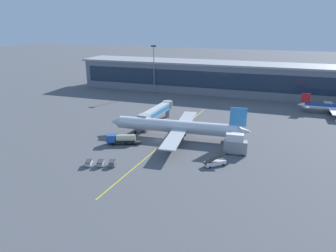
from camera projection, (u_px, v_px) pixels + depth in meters
name	position (u px, v px, depth m)	size (l,w,h in m)	color
ground_plane	(159.00, 140.00, 101.20)	(700.00, 700.00, 0.00)	#515459
apron_lead_in_line	(168.00, 139.00, 102.23)	(0.30, 80.00, 0.01)	yellow
terminal_building	(241.00, 79.00, 162.87)	(179.11, 21.45, 16.35)	slate
main_airliner	(177.00, 126.00, 102.43)	(48.47, 38.62, 11.81)	#B2B7BC
jet_bridge	(157.00, 111.00, 116.19)	(5.98, 23.87, 6.64)	#B2B7BC
fuel_tanker	(121.00, 139.00, 97.67)	(10.99, 6.13, 3.25)	#232326
catering_lift	(235.00, 144.00, 90.17)	(6.94, 2.93, 6.30)	gray
belt_loader	(215.00, 162.00, 83.33)	(6.08, 5.52, 3.49)	white
baggage_cart_0	(89.00, 163.00, 83.31)	(2.26, 2.98, 1.48)	#B2B7BC
baggage_cart_1	(101.00, 163.00, 83.24)	(2.26, 2.98, 1.48)	gray
baggage_cart_2	(112.00, 163.00, 83.17)	(2.26, 2.98, 1.48)	#595B60
commuter_jet_far	(334.00, 107.00, 128.64)	(29.44, 23.26, 8.16)	white
apron_light_mast_0	(154.00, 66.00, 163.16)	(2.80, 0.50, 25.28)	gray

